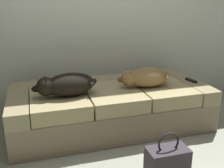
# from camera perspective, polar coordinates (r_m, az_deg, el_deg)

# --- Properties ---
(couch) EXTENTS (2.03, 0.90, 0.44)m
(couch) POSITION_cam_1_polar(r_m,az_deg,el_deg) (2.91, -0.29, -4.80)
(couch) COLOR #7F6E54
(couch) RESTS_ON ground
(dog_dark) EXTENTS (0.63, 0.31, 0.22)m
(dog_dark) POSITION_cam_1_polar(r_m,az_deg,el_deg) (2.60, -9.55, -0.14)
(dog_dark) COLOR black
(dog_dark) RESTS_ON couch
(dog_tan) EXTENTS (0.59, 0.27, 0.20)m
(dog_tan) POSITION_cam_1_polar(r_m,az_deg,el_deg) (2.83, 6.87, 1.41)
(dog_tan) COLOR olive
(dog_tan) RESTS_ON couch
(tv_remote) EXTENTS (0.07, 0.16, 0.02)m
(tv_remote) POSITION_cam_1_polar(r_m,az_deg,el_deg) (3.13, 16.13, 0.73)
(tv_remote) COLOR black
(tv_remote) RESTS_ON couch
(handbag) EXTENTS (0.32, 0.18, 0.38)m
(handbag) POSITION_cam_1_polar(r_m,az_deg,el_deg) (2.25, 11.41, -15.56)
(handbag) COLOR #362E36
(handbag) RESTS_ON ground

